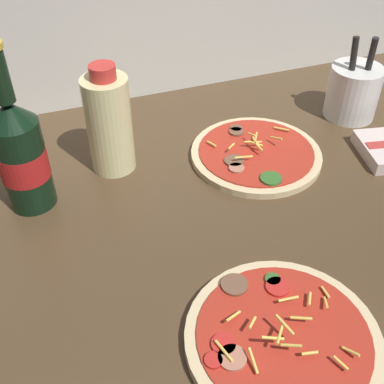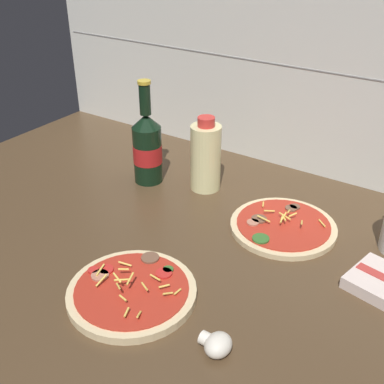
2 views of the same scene
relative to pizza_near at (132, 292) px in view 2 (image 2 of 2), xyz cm
name	(u,v)px [view 2 (image 2 of 2)]	position (x,y,z in cm)	size (l,w,h in cm)	color
counter_slab	(200,254)	(2.59, 18.62, -2.20)	(160.00, 90.00, 2.50)	#4C3823
tile_backsplash	(301,67)	(2.59, 64.12, 26.55)	(160.00, 1.13, 60.00)	silver
pizza_near	(132,292)	(0.00, 0.00, 0.00)	(23.43, 23.43, 4.37)	beige
pizza_far	(283,226)	(13.67, 35.02, -0.19)	(23.22, 23.22, 3.88)	beige
beer_bottle	(147,147)	(-24.90, 36.56, 8.53)	(7.39, 7.39, 26.52)	black
oil_bottle	(206,156)	(-10.59, 41.44, 7.74)	(7.54, 7.54, 18.89)	beige
mushroom_left	(217,344)	(19.49, -2.70, 0.80)	(5.24, 4.99, 3.49)	white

